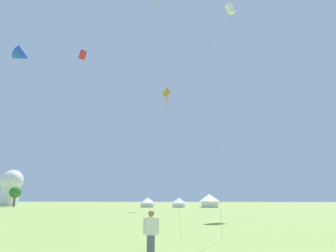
{
  "coord_description": "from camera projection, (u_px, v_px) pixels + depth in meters",
  "views": [
    {
      "loc": [
        3.89,
        -2.26,
        2.12
      ],
      "look_at": [
        0.0,
        32.0,
        11.0
      ],
      "focal_mm": 30.27,
      "sensor_mm": 36.0,
      "label": 1
    }
  ],
  "objects": [
    {
      "name": "tree_distant_left",
      "position": [
        15.0,
        192.0,
        76.92
      ],
      "size": [
        3.1,
        3.1,
        5.44
      ],
      "color": "brown",
      "rests_on": "ground"
    },
    {
      "name": "observatory_dome",
      "position": [
        11.0,
        186.0,
        86.9
      ],
      "size": [
        6.4,
        6.4,
        10.8
      ],
      "color": "white",
      "rests_on": "ground"
    },
    {
      "name": "kite_orange_diamond",
      "position": [
        167.0,
        94.0,
        64.04
      ],
      "size": [
        2.2,
        2.28,
        26.77
      ],
      "color": "orange",
      "rests_on": "ground"
    },
    {
      "name": "kite_red_box",
      "position": [
        83.0,
        55.0,
        54.16
      ],
      "size": [
        1.83,
        3.03,
        29.84
      ],
      "color": "red",
      "rests_on": "ground"
    },
    {
      "name": "festival_tent_right",
      "position": [
        148.0,
        202.0,
        71.88
      ],
      "size": [
        3.67,
        3.67,
        2.39
      ],
      "color": "white",
      "rests_on": "ground"
    },
    {
      "name": "festival_tent_left",
      "position": [
        209.0,
        200.0,
        70.3
      ],
      "size": [
        5.02,
        5.02,
        3.26
      ],
      "color": "white",
      "rests_on": "ground"
    },
    {
      "name": "festival_tent_center",
      "position": [
        179.0,
        202.0,
        71.0
      ],
      "size": [
        3.61,
        3.61,
        2.35
      ],
      "color": "white",
      "rests_on": "ground"
    },
    {
      "name": "kite_blue_delta",
      "position": [
        23.0,
        55.0,
        49.23
      ],
      "size": [
        3.91,
        3.5,
        28.02
      ],
      "color": "blue",
      "rests_on": "ground"
    },
    {
      "name": "kite_white_box",
      "position": [
        230.0,
        9.0,
        53.51
      ],
      "size": [
        3.06,
        2.1,
        38.05
      ],
      "color": "white",
      "rests_on": "ground"
    },
    {
      "name": "person_spectator",
      "position": [
        151.0,
        237.0,
        9.78
      ],
      "size": [
        0.57,
        0.28,
        1.73
      ],
      "color": "#565B66",
      "rests_on": "ground"
    }
  ]
}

